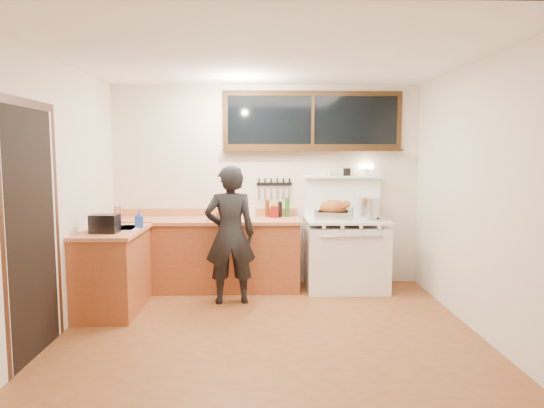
{
  "coord_description": "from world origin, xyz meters",
  "views": [
    {
      "loc": [
        -0.08,
        -4.61,
        1.72
      ],
      "look_at": [
        0.05,
        0.85,
        1.15
      ],
      "focal_mm": 32.0,
      "sensor_mm": 36.0,
      "label": 1
    }
  ],
  "objects_px": {
    "vintage_stove": "(346,253)",
    "cutting_board": "(224,216)",
    "roast_turkey": "(333,211)",
    "man": "(230,235)"
  },
  "relations": [
    {
      "from": "vintage_stove",
      "to": "man",
      "type": "xyz_separation_m",
      "value": [
        -1.43,
        -0.54,
        0.33
      ]
    },
    {
      "from": "vintage_stove",
      "to": "roast_turkey",
      "type": "bearing_deg",
      "value": -169.53
    },
    {
      "from": "vintage_stove",
      "to": "cutting_board",
      "type": "distance_m",
      "value": 1.61
    },
    {
      "from": "cutting_board",
      "to": "roast_turkey",
      "type": "height_order",
      "value": "roast_turkey"
    },
    {
      "from": "vintage_stove",
      "to": "roast_turkey",
      "type": "xyz_separation_m",
      "value": [
        -0.17,
        -0.03,
        0.53
      ]
    },
    {
      "from": "vintage_stove",
      "to": "cutting_board",
      "type": "bearing_deg",
      "value": -177.27
    },
    {
      "from": "vintage_stove",
      "to": "cutting_board",
      "type": "relative_size",
      "value": 3.72
    },
    {
      "from": "cutting_board",
      "to": "man",
      "type": "bearing_deg",
      "value": -77.26
    },
    {
      "from": "man",
      "to": "cutting_board",
      "type": "xyz_separation_m",
      "value": [
        -0.11,
        0.47,
        0.16
      ]
    },
    {
      "from": "cutting_board",
      "to": "vintage_stove",
      "type": "bearing_deg",
      "value": 2.73
    }
  ]
}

